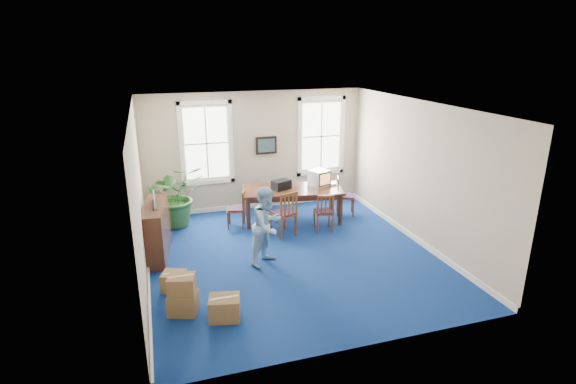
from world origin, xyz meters
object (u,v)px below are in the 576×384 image
object	(u,v)px
cardboard_boxes	(193,289)
potted_plant	(176,195)
conference_table	(293,204)
man	(267,226)
crt_tv	(319,178)
chair_near_left	(283,213)
credenza	(156,230)

from	to	relation	value
cardboard_boxes	potted_plant	bearing A→B (deg)	89.66
conference_table	man	xyz separation A→B (m)	(-1.24, -2.13, 0.40)
crt_tv	cardboard_boxes	distance (m)	5.08
crt_tv	chair_near_left	xyz separation A→B (m)	(-1.25, -0.91, -0.50)
chair_near_left	cardboard_boxes	bearing A→B (deg)	28.73
conference_table	potted_plant	distance (m)	2.95
conference_table	credenza	world-z (taller)	credenza
cardboard_boxes	conference_table	bearing A→B (deg)	49.70
conference_table	cardboard_boxes	world-z (taller)	conference_table
conference_table	potted_plant	xyz separation A→B (m)	(-2.88, 0.56, 0.36)
potted_plant	crt_tv	bearing A→B (deg)	-7.86
chair_near_left	credenza	distance (m)	2.91
conference_table	cardboard_boxes	size ratio (longest dim) A/B	1.96
conference_table	credenza	bearing A→B (deg)	-151.27
man	cardboard_boxes	bearing A→B (deg)	179.83
credenza	man	bearing A→B (deg)	-16.65
crt_tv	man	world-z (taller)	man
crt_tv	chair_near_left	distance (m)	1.63
man	credenza	xyz separation A→B (m)	(-2.17, 1.01, -0.22)
chair_near_left	man	distance (m)	1.49
crt_tv	credenza	size ratio (longest dim) A/B	0.32
conference_table	chair_near_left	bearing A→B (deg)	-110.40
conference_table	credenza	size ratio (longest dim) A/B	1.64
potted_plant	credenza	bearing A→B (deg)	-107.69
potted_plant	cardboard_boxes	world-z (taller)	potted_plant
cardboard_boxes	crt_tv	bearing A→B (deg)	43.68
credenza	chair_near_left	bearing A→B (deg)	13.41
crt_tv	cardboard_boxes	xyz separation A→B (m)	(-3.64, -3.48, -0.69)
crt_tv	potted_plant	world-z (taller)	potted_plant
conference_table	crt_tv	bearing A→B (deg)	14.96
crt_tv	potted_plant	bearing A→B (deg)	150.43
crt_tv	credenza	xyz separation A→B (m)	(-4.15, -1.18, -0.46)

